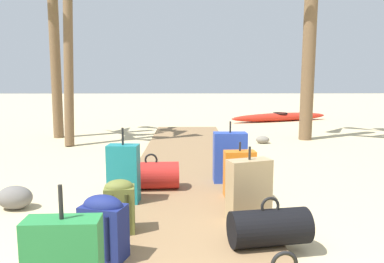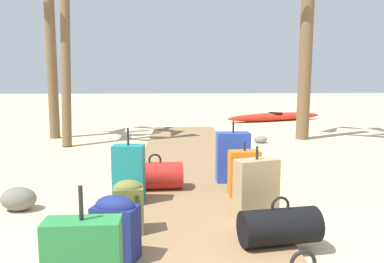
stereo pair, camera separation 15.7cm
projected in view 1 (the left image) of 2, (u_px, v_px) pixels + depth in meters
ground_plane at (188, 185)px, 5.26m from camera, size 60.00×60.00×0.00m
boardwalk at (188, 167)px, 6.19m from camera, size 1.64×9.46×0.08m
suitcase_blue at (230, 157)px, 5.11m from camera, size 0.44×0.24×0.82m
duffel_bag_red at (152, 175)px, 4.81m from camera, size 0.71×0.38×0.45m
duffel_bag_black at (270, 227)px, 3.19m from camera, size 0.71×0.42×0.42m
suitcase_teal at (124, 174)px, 4.27m from camera, size 0.36×0.23×0.85m
backpack_navy at (104, 226)px, 2.93m from camera, size 0.38×0.29×0.51m
suitcase_tan at (249, 190)px, 3.75m from camera, size 0.47×0.32×0.73m
suitcase_orange at (240, 174)px, 4.50m from camera, size 0.38×0.22×0.65m
backpack_olive at (120, 205)px, 3.45m from camera, size 0.29×0.24×0.49m
kayak at (280, 117)px, 12.96m from camera, size 3.64×1.77×0.29m
rock_right_far at (263, 140)px, 8.61m from camera, size 0.33×0.28×0.17m
rock_left_far at (15, 197)px, 4.31m from camera, size 0.42×0.33×0.27m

